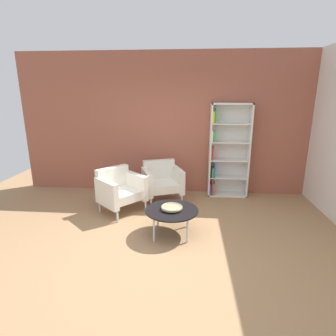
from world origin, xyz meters
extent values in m
plane|color=#9E7751|center=(0.00, 0.00, 0.00)|extent=(8.32, 8.32, 0.00)
cube|color=#9E5642|center=(0.00, 2.46, 1.45)|extent=(6.40, 0.12, 2.90)
cube|color=silver|center=(0.80, 2.23, 0.95)|extent=(0.03, 0.30, 1.90)
cube|color=silver|center=(1.57, 2.23, 0.95)|extent=(0.03, 0.30, 1.90)
cube|color=silver|center=(1.19, 2.23, 1.89)|extent=(0.80, 0.30, 0.03)
cube|color=silver|center=(1.19, 2.23, 0.01)|extent=(0.80, 0.30, 0.03)
cube|color=silver|center=(1.19, 2.37, 0.95)|extent=(0.80, 0.02, 1.90)
cube|color=silver|center=(1.19, 2.23, 0.40)|extent=(0.76, 0.28, 0.02)
cube|color=silver|center=(1.19, 2.23, 0.77)|extent=(0.76, 0.28, 0.02)
cube|color=silver|center=(1.19, 2.23, 1.13)|extent=(0.76, 0.28, 0.02)
cube|color=silver|center=(1.19, 2.23, 1.50)|extent=(0.76, 0.28, 0.02)
cube|color=blue|center=(0.83, 2.20, 0.15)|extent=(0.03, 0.22, 0.22)
cube|color=red|center=(0.87, 2.20, 0.20)|extent=(0.02, 0.23, 0.31)
cube|color=olive|center=(0.91, 2.20, 0.16)|extent=(0.04, 0.23, 0.23)
cube|color=black|center=(0.83, 2.21, 0.53)|extent=(0.03, 0.23, 0.24)
cube|color=green|center=(0.87, 2.19, 0.51)|extent=(0.03, 0.21, 0.20)
cube|color=blue|center=(0.90, 2.20, 0.55)|extent=(0.02, 0.22, 0.28)
cube|color=olive|center=(0.83, 2.22, 0.92)|extent=(0.02, 0.25, 0.29)
cube|color=red|center=(0.85, 2.20, 0.90)|extent=(0.02, 0.21, 0.25)
cube|color=white|center=(0.83, 2.19, 1.26)|extent=(0.03, 0.20, 0.23)
cube|color=green|center=(0.87, 2.19, 1.25)|extent=(0.04, 0.19, 0.21)
cube|color=yellow|center=(0.84, 2.19, 1.63)|extent=(0.04, 0.20, 0.23)
cube|color=green|center=(0.88, 2.19, 1.65)|extent=(0.02, 0.20, 0.28)
cylinder|color=black|center=(0.14, 0.50, 0.39)|extent=(0.80, 0.80, 0.02)
cylinder|color=silver|center=(-0.10, 0.26, 0.19)|extent=(0.03, 0.03, 0.38)
cylinder|color=silver|center=(0.38, 0.26, 0.19)|extent=(0.03, 0.03, 0.38)
cylinder|color=silver|center=(-0.10, 0.74, 0.19)|extent=(0.03, 0.03, 0.38)
cylinder|color=silver|center=(0.38, 0.74, 0.19)|extent=(0.03, 0.03, 0.38)
cylinder|color=tan|center=(0.14, 0.50, 0.41)|extent=(0.13, 0.13, 0.02)
cylinder|color=tan|center=(0.14, 0.50, 0.43)|extent=(0.32, 0.32, 0.02)
torus|color=tan|center=(0.14, 0.50, 0.44)|extent=(0.32, 0.32, 0.02)
cube|color=white|center=(-0.82, 1.23, 0.32)|extent=(0.86, 0.86, 0.16)
cube|color=white|center=(-1.02, 1.42, 0.59)|extent=(0.52, 0.56, 0.38)
cube|color=white|center=(-1.01, 0.99, 0.43)|extent=(0.53, 0.49, 0.46)
cube|color=white|center=(-0.59, 1.45, 0.43)|extent=(0.53, 0.49, 0.46)
cylinder|color=silver|center=(-0.79, 0.80, 0.12)|extent=(0.04, 0.04, 0.24)
cylinder|color=silver|center=(-0.38, 1.25, 0.12)|extent=(0.04, 0.04, 0.24)
cylinder|color=silver|center=(-1.22, 1.19, 0.12)|extent=(0.04, 0.04, 0.24)
cylinder|color=silver|center=(-0.82, 1.64, 0.12)|extent=(0.04, 0.04, 0.24)
cube|color=white|center=(-0.13, 1.79, 0.32)|extent=(0.80, 0.77, 0.16)
cube|color=white|center=(-0.23, 2.04, 0.59)|extent=(0.64, 0.34, 0.38)
cube|color=white|center=(-0.42, 1.66, 0.43)|extent=(0.31, 0.61, 0.46)
cube|color=white|center=(0.16, 1.88, 0.43)|extent=(0.31, 0.61, 0.46)
cylinder|color=silver|center=(-0.30, 1.39, 0.12)|extent=(0.04, 0.04, 0.24)
cylinder|color=silver|center=(0.26, 1.61, 0.12)|extent=(0.04, 0.04, 0.24)
cylinder|color=silver|center=(-0.51, 1.93, 0.12)|extent=(0.04, 0.04, 0.24)
cylinder|color=silver|center=(0.05, 2.15, 0.12)|extent=(0.04, 0.04, 0.24)
camera|label=1|loc=(0.39, -3.19, 2.07)|focal=28.74mm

